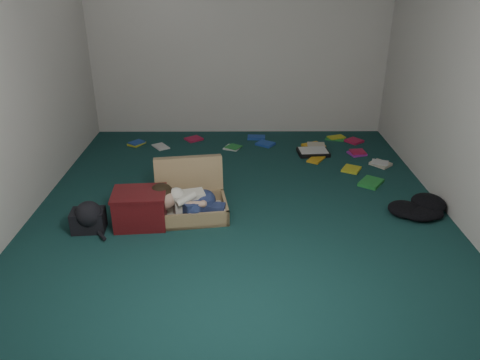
{
  "coord_description": "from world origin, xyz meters",
  "views": [
    {
      "loc": [
        -0.03,
        -4.12,
        2.2
      ],
      "look_at": [
        0.0,
        -0.15,
        0.35
      ],
      "focal_mm": 35.0,
      "sensor_mm": 36.0,
      "label": 1
    }
  ],
  "objects": [
    {
      "name": "wall_left",
      "position": [
        -2.0,
        0.0,
        1.3
      ],
      "size": [
        0.0,
        4.5,
        4.5
      ],
      "primitive_type": "plane",
      "rotation": [
        1.57,
        0.0,
        1.57
      ],
      "color": "silver",
      "rests_on": "ground"
    },
    {
      "name": "clothing_pile",
      "position": [
        1.7,
        -0.19,
        0.07
      ],
      "size": [
        0.49,
        0.44,
        0.13
      ],
      "primitive_type": null,
      "rotation": [
        0.0,
        0.0,
        -0.31
      ],
      "color": "black",
      "rests_on": "floor"
    },
    {
      "name": "suitcase",
      "position": [
        -0.48,
        -0.09,
        0.15
      ],
      "size": [
        0.76,
        0.74,
        0.49
      ],
      "rotation": [
        0.0,
        0.0,
        0.15
      ],
      "color": "#A28559",
      "rests_on": "floor"
    },
    {
      "name": "paper_tray",
      "position": [
        0.94,
        1.38,
        0.03
      ],
      "size": [
        0.4,
        0.31,
        0.05
      ],
      "rotation": [
        0.0,
        0.0,
        0.07
      ],
      "color": "black",
      "rests_on": "floor"
    },
    {
      "name": "floor",
      "position": [
        0.0,
        0.0,
        0.0
      ],
      "size": [
        4.5,
        4.5,
        0.0
      ],
      "primitive_type": "plane",
      "color": "#143A38",
      "rests_on": "ground"
    },
    {
      "name": "backpack",
      "position": [
        -1.36,
        -0.46,
        0.11
      ],
      "size": [
        0.38,
        0.32,
        0.22
      ],
      "primitive_type": null,
      "rotation": [
        0.0,
        0.0,
        0.08
      ],
      "color": "black",
      "rests_on": "floor"
    },
    {
      "name": "maroon_bin",
      "position": [
        -0.91,
        -0.36,
        0.17
      ],
      "size": [
        0.51,
        0.42,
        0.33
      ],
      "rotation": [
        0.0,
        0.0,
        0.08
      ],
      "color": "#521013",
      "rests_on": "floor"
    },
    {
      "name": "book_scatter",
      "position": [
        0.59,
        1.48,
        0.01
      ],
      "size": [
        3.27,
        1.73,
        0.02
      ],
      "color": "gold",
      "rests_on": "floor"
    },
    {
      "name": "wall_right",
      "position": [
        2.0,
        0.0,
        1.3
      ],
      "size": [
        0.0,
        4.5,
        4.5
      ],
      "primitive_type": "plane",
      "rotation": [
        1.57,
        0.0,
        -1.57
      ],
      "color": "silver",
      "rests_on": "ground"
    },
    {
      "name": "person",
      "position": [
        -0.5,
        -0.26,
        0.19
      ],
      "size": [
        0.74,
        0.36,
        0.3
      ],
      "rotation": [
        0.0,
        0.0,
        0.15
      ],
      "color": "white",
      "rests_on": "suitcase"
    },
    {
      "name": "wall_back",
      "position": [
        0.0,
        2.25,
        1.3
      ],
      "size": [
        4.5,
        0.0,
        4.5
      ],
      "primitive_type": "plane",
      "rotation": [
        1.57,
        0.0,
        0.0
      ],
      "color": "silver",
      "rests_on": "ground"
    },
    {
      "name": "wall_front",
      "position": [
        0.0,
        -2.25,
        1.3
      ],
      "size": [
        4.5,
        0.0,
        4.5
      ],
      "primitive_type": "plane",
      "rotation": [
        -1.57,
        0.0,
        0.0
      ],
      "color": "silver",
      "rests_on": "ground"
    }
  ]
}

